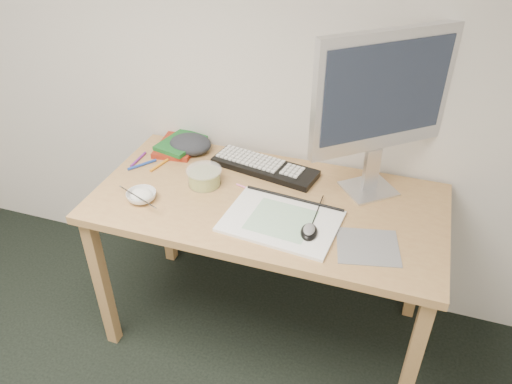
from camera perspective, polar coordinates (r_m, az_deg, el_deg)
desk at (r=2.05m, az=1.28°, el=-2.78°), size 1.40×0.70×0.75m
mousepad at (r=1.82m, az=12.66°, el=-6.11°), size 0.25×0.24×0.00m
sketchpad at (r=1.88m, az=2.88°, el=-3.34°), size 0.45×0.34×0.01m
keyboard at (r=2.17m, az=0.99°, el=2.84°), size 0.49×0.23×0.03m
monitor at (r=1.91m, az=14.27°, el=10.51°), size 0.46×0.39×0.66m
mouse at (r=1.81m, az=6.09°, el=-4.30°), size 0.07×0.11×0.03m
rice_bowl at (r=2.04m, az=-12.95°, el=-0.49°), size 0.13×0.13×0.04m
chopsticks at (r=2.00m, az=-13.38°, el=-0.55°), size 0.21×0.10×0.02m
fruit_tub at (r=2.08m, az=-5.94°, el=1.72°), size 0.17×0.17×0.07m
book_red at (r=2.37m, az=-8.98°, el=5.18°), size 0.20×0.25×0.02m
book_green at (r=2.35m, az=-8.60°, el=5.56°), size 0.20×0.24×0.02m
cloth_lump at (r=2.33m, az=-7.52°, el=5.44°), size 0.19×0.18×0.07m
pencil_pink at (r=2.04m, az=0.03°, el=0.03°), size 0.19×0.06×0.01m
pencil_tan at (r=1.98m, az=2.82°, el=-1.23°), size 0.17×0.09×0.01m
pencil_black at (r=1.99m, az=4.54°, el=-0.95°), size 0.17×0.03×0.01m
marker_blue at (r=2.26m, az=-12.90°, el=3.07°), size 0.09×0.12×0.01m
marker_orange at (r=2.25m, az=-10.84°, el=3.15°), size 0.04×0.13×0.01m
marker_purple at (r=2.31m, az=-13.30°, el=3.66°), size 0.01×0.13×0.01m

